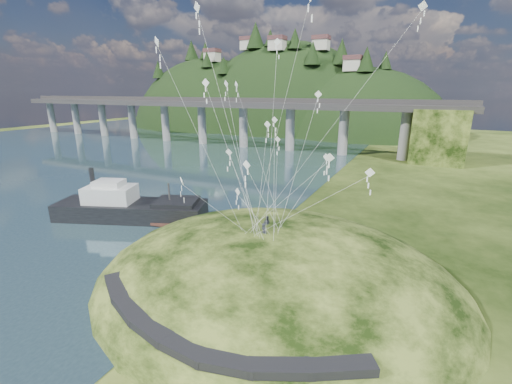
% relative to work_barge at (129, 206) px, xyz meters
% --- Properties ---
extents(ground, '(320.00, 320.00, 0.00)m').
position_rel_work_barge_xyz_m(ground, '(16.49, -7.53, -1.79)').
color(ground, black).
rests_on(ground, ground).
extents(water, '(240.00, 240.00, 0.00)m').
position_rel_work_barge_xyz_m(water, '(-55.51, 22.47, -1.79)').
color(water, '#304D58').
rests_on(water, ground).
extents(grass_hill, '(36.00, 32.00, 13.00)m').
position_rel_work_barge_xyz_m(grass_hill, '(24.49, -5.53, -3.29)').
color(grass_hill, black).
rests_on(grass_hill, ground).
extents(footpath, '(22.29, 5.84, 0.83)m').
position_rel_work_barge_xyz_m(footpath, '(23.95, -17.27, 0.29)').
color(footpath, black).
rests_on(footpath, ground).
extents(bridge, '(160.00, 11.00, 15.00)m').
position_rel_work_barge_xyz_m(bridge, '(-9.97, 62.54, 7.91)').
color(bridge, '#2D2B2B').
rests_on(bridge, ground).
extents(far_ridge, '(153.00, 70.00, 94.50)m').
position_rel_work_barge_xyz_m(far_ridge, '(-27.09, 114.64, -9.23)').
color(far_ridge, black).
rests_on(far_ridge, ground).
extents(work_barge, '(21.09, 12.46, 7.15)m').
position_rel_work_barge_xyz_m(work_barge, '(0.00, 0.00, 0.00)').
color(work_barge, black).
rests_on(work_barge, ground).
extents(wooden_dock, '(13.84, 3.72, 0.98)m').
position_rel_work_barge_xyz_m(wooden_dock, '(7.68, 0.27, -1.36)').
color(wooden_dock, '#3B1E18').
rests_on(wooden_dock, ground).
extents(kite_flyers, '(1.49, 2.84, 1.87)m').
position_rel_work_barge_xyz_m(kite_flyers, '(23.40, -5.42, 4.01)').
color(kite_flyers, '#292C36').
rests_on(kite_flyers, ground).
extents(kite_swarm, '(19.70, 15.16, 19.34)m').
position_rel_work_barge_xyz_m(kite_swarm, '(21.59, -3.24, 13.39)').
color(kite_swarm, white).
rests_on(kite_swarm, ground).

